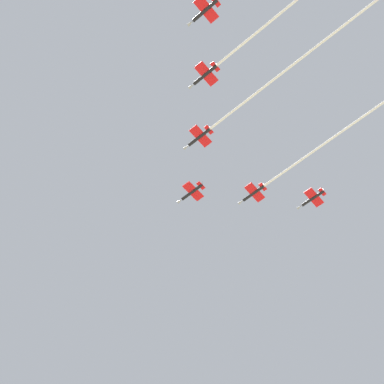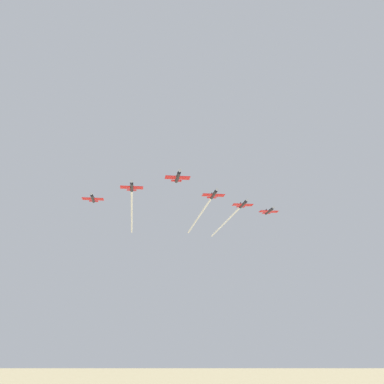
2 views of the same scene
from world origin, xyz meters
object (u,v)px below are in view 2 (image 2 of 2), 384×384
jet_center_rear (269,211)px  jet_port_outer (229,218)px  jet_starboard_inner (132,209)px  jet_port_inner (202,212)px  jet_starboard_outer (93,198)px  jet_lead (178,177)px

jet_center_rear → jet_port_outer: bearing=-41.1°
jet_starboard_inner → jet_port_outer: jet_starboard_inner is taller
jet_port_inner → jet_starboard_inner: (-28.05, 5.16, 1.60)m
jet_starboard_outer → jet_port_inner: bearing=-165.5°
jet_lead → jet_port_outer: 59.77m
jet_center_rear → jet_starboard_outer: bearing=9.4°
jet_starboard_inner → jet_starboard_outer: size_ratio=8.08×
jet_lead → jet_port_inner: jet_lead is taller
jet_lead → jet_center_rear: 58.40m
jet_lead → jet_center_rear: jet_center_rear is taller
jet_lead → jet_center_rear: (41.55, 41.04, 0.55)m
jet_lead → jet_starboard_inner: bearing=-72.8°
jet_port_inner → jet_starboard_inner: size_ratio=0.86×
jet_center_rear → jet_port_inner: bearing=1.6°
jet_port_inner → jet_lead: bearing=70.6°
jet_port_inner → jet_starboard_outer: bearing=14.5°
jet_starboard_outer → jet_center_rear: jet_center_rear is taller
jet_lead → jet_port_inner: (13.57, 39.95, -0.81)m
jet_lead → jet_port_inner: bearing=-109.4°
jet_lead → jet_port_outer: bearing=-117.9°
jet_lead → jet_port_outer: (27.42, 53.11, -0.12)m
jet_port_outer → jet_port_inner: bearing=42.9°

